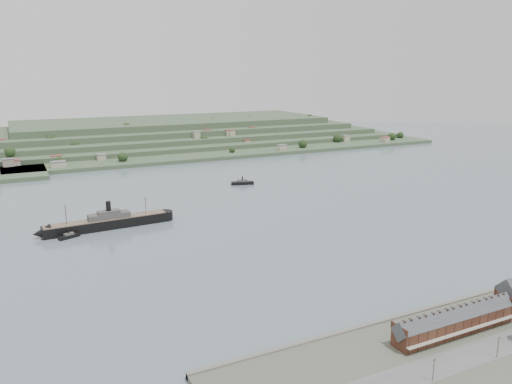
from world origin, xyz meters
name	(u,v)px	position (x,y,z in m)	size (l,w,h in m)	color
ground	(270,220)	(0.00, 0.00, 0.00)	(1400.00, 1400.00, 0.00)	slate
terrace_row	(455,321)	(-10.00, -168.02, 6.84)	(55.60, 9.80, 11.07)	#432117
far_peninsula	(156,135)	(27.91, 393.10, 11.88)	(760.00, 309.00, 30.00)	#3A5136
steamship	(104,223)	(-105.86, 29.57, 3.94)	(88.99, 15.37, 21.34)	black
tugboat	(69,236)	(-128.07, 19.88, 1.40)	(13.15, 7.82, 5.75)	black
ferry_east	(242,183)	(28.33, 107.26, 1.81)	(20.75, 10.78, 7.50)	black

